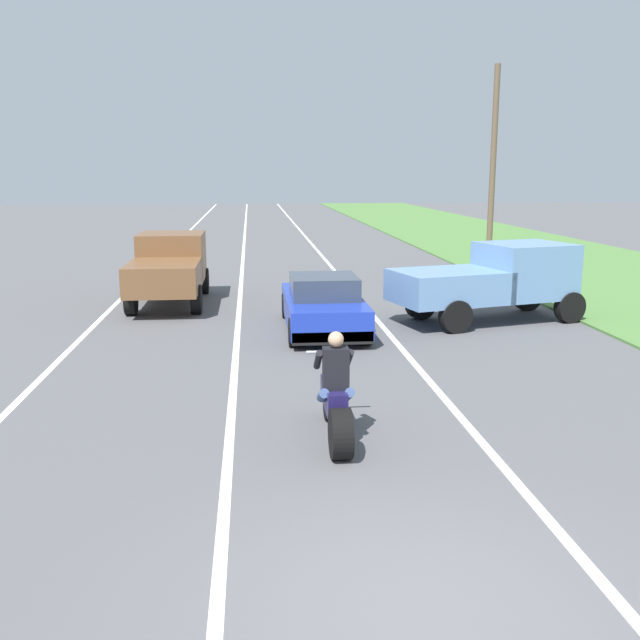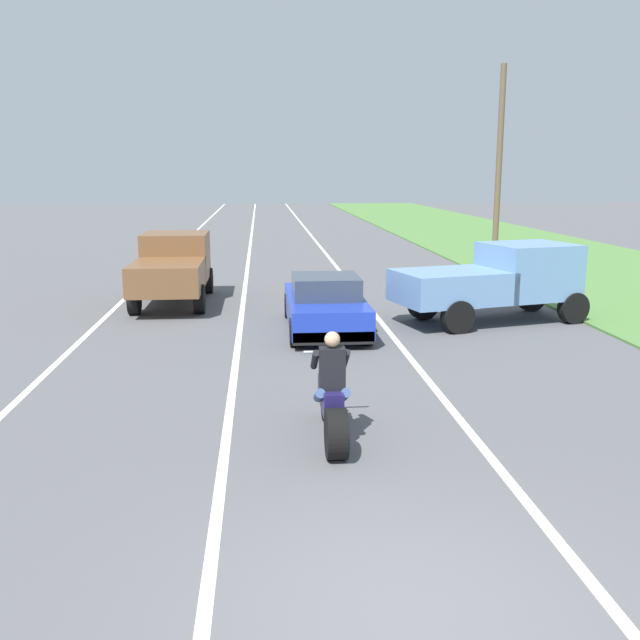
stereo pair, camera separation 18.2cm
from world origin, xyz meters
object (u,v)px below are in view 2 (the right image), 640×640
pickup_truck_left_lane_brown (173,266)px  pickup_truck_right_shoulder_light_blue (497,279)px  motorcycle_with_rider (332,402)px  sports_car_blue (325,305)px

pickup_truck_left_lane_brown → pickup_truck_right_shoulder_light_blue: (8.55, -3.30, 0.00)m
pickup_truck_right_shoulder_light_blue → pickup_truck_left_lane_brown: bearing=158.9°
motorcycle_with_rider → sports_car_blue: 7.26m
sports_car_blue → pickup_truck_left_lane_brown: (-4.08, 4.02, 0.48)m
pickup_truck_left_lane_brown → pickup_truck_right_shoulder_light_blue: size_ratio=0.93×
motorcycle_with_rider → pickup_truck_left_lane_brown: pickup_truck_left_lane_brown is taller
motorcycle_with_rider → pickup_truck_left_lane_brown: size_ratio=0.46×
pickup_truck_left_lane_brown → pickup_truck_right_shoulder_light_blue: same height
motorcycle_with_rider → sports_car_blue: (0.56, 7.24, 0.04)m
pickup_truck_left_lane_brown → pickup_truck_right_shoulder_light_blue: bearing=-21.1°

